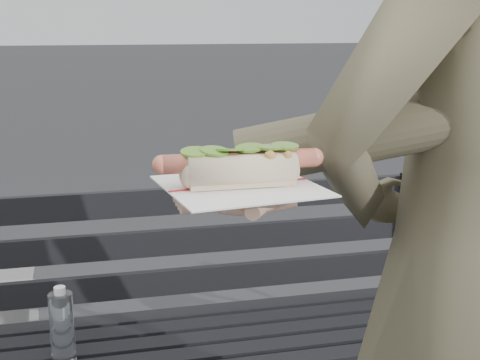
{
  "coord_description": "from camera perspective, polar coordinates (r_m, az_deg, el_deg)",
  "views": [
    {
      "loc": [
        -0.26,
        -0.82,
        1.36
      ],
      "look_at": [
        -0.06,
        -0.01,
        1.16
      ],
      "focal_mm": 50.0,
      "sensor_mm": 36.0,
      "label": 1
    }
  ],
  "objects": [
    {
      "name": "park_bench",
      "position": [
        2.02,
        -2.57,
        -11.1
      ],
      "size": [
        1.5,
        0.44,
        0.88
      ],
      "color": "black",
      "rests_on": "ground"
    },
    {
      "name": "person",
      "position": [
        1.21,
        19.02,
        -8.85
      ],
      "size": [
        0.77,
        0.61,
        1.84
      ],
      "primitive_type": "imported",
      "rotation": [
        0.0,
        0.0,
        3.42
      ],
      "color": "brown",
      "rests_on": "ground"
    },
    {
      "name": "held_hotdog",
      "position": [
        0.99,
        10.64,
        3.47
      ],
      "size": [
        0.64,
        0.32,
        0.2
      ],
      "color": "brown"
    }
  ]
}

